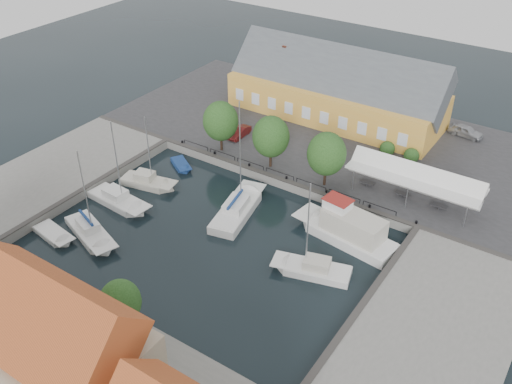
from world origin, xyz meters
TOP-DOWN VIEW (x-y plane):
  - ground at (0.00, 0.00)m, footprint 140.00×140.00m
  - north_quay at (0.00, 23.00)m, footprint 56.00×26.00m
  - west_quay at (-22.00, -2.00)m, footprint 12.00×24.00m
  - east_quay at (22.00, -2.00)m, footprint 12.00×24.00m
  - south_bank at (0.00, -21.00)m, footprint 56.00×14.00m
  - quay_edge_fittings at (0.02, 4.75)m, footprint 56.00×24.72m
  - warehouse at (-2.60, 28.36)m, footprint 28.56×14.00m
  - tent_canopy at (14.00, 14.50)m, footprint 14.00×4.00m
  - quay_trees at (-2.00, 12.00)m, footprint 18.20×4.20m
  - car_silver at (14.44, 31.87)m, footprint 4.46×2.15m
  - car_red at (-9.14, 16.01)m, footprint 1.46×3.77m
  - center_sailboat at (-0.60, 3.43)m, footprint 4.73×9.80m
  - trawler at (10.92, 5.74)m, footprint 11.18×4.67m
  - east_boat_b at (10.49, -0.36)m, footprint 7.59×4.24m
  - west_boat_b at (-12.21, 2.28)m, footprint 6.79×3.49m
  - west_boat_c at (-12.31, -2.15)m, footprint 7.96×3.05m
  - west_boat_d at (-10.49, -7.76)m, footprint 8.12×4.80m
  - launch_sw at (-13.52, -9.84)m, footprint 5.24×2.58m
  - launch_nw at (-11.71, 7.55)m, footprint 4.01×3.27m
  - townhouses at (1.93, -23.24)m, footprint 36.30×8.50m

SIDE VIEW (x-z plane):
  - ground at x=0.00m, z-range 0.00..0.00m
  - launch_nw at x=-11.71m, z-range -0.35..0.53m
  - launch_sw at x=-13.52m, z-range -0.40..0.58m
  - west_boat_b at x=-12.21m, z-range -4.34..4.86m
  - west_boat_c at x=-12.31m, z-range -5.05..5.57m
  - east_boat_b at x=10.49m, z-range -4.80..5.33m
  - west_boat_d at x=-10.49m, z-range -5.04..5.58m
  - center_sailboat at x=-0.60m, z-range -6.12..6.85m
  - north_quay at x=0.00m, z-range 0.00..1.00m
  - west_quay at x=-22.00m, z-range 0.00..1.00m
  - east_quay at x=22.00m, z-range 0.00..1.00m
  - south_bank at x=0.00m, z-range 0.00..1.00m
  - trawler at x=10.92m, z-range -1.48..3.52m
  - quay_edge_fittings at x=0.02m, z-range 0.86..1.26m
  - car_red at x=-9.14m, z-range 1.00..2.22m
  - car_silver at x=14.44m, z-range 1.00..2.47m
  - tent_canopy at x=14.00m, z-range 2.27..5.10m
  - warehouse at x=-2.60m, z-range -0.35..9.20m
  - quay_trees at x=-2.00m, z-range 1.73..8.03m
  - townhouses at x=1.93m, z-range -0.18..11.82m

